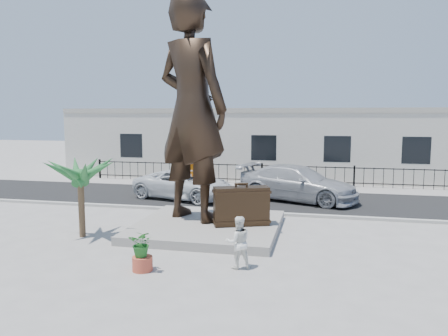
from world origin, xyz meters
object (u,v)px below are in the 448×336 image
(statue, at_px, (192,109))
(car_white, at_px, (184,184))
(tourist, at_px, (238,242))
(suitcase, at_px, (241,206))

(statue, height_order, car_white, statue)
(tourist, distance_m, car_white, 10.43)
(suitcase, bearing_deg, statue, 143.33)
(suitcase, xyz_separation_m, tourist, (0.58, -3.63, -0.25))
(tourist, relative_size, car_white, 0.28)
(tourist, bearing_deg, car_white, -86.57)
(statue, height_order, tourist, statue)
(statue, relative_size, suitcase, 4.24)
(statue, bearing_deg, suitcase, -170.92)
(statue, xyz_separation_m, suitcase, (2.01, -0.56, -3.50))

